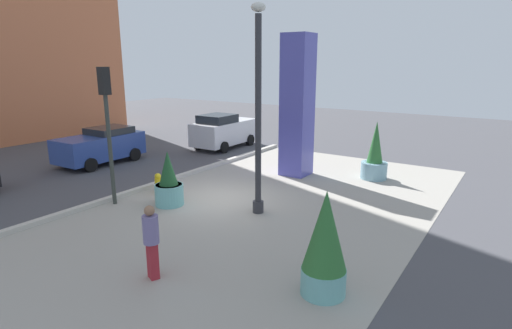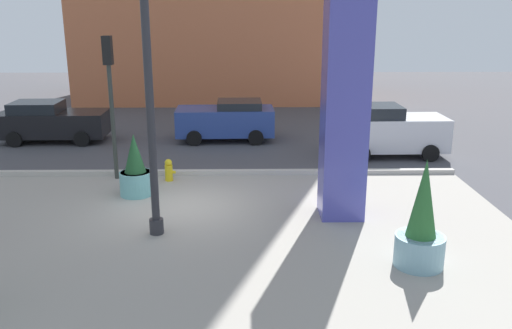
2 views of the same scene
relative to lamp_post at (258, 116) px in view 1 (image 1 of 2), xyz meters
The scene contains 13 objects.
ground_plane 6.78m from the lamp_post, 85.34° to the left, with size 60.00×60.00×0.00m, color #47474C.
plaza_pavement 3.24m from the lamp_post, ahead, with size 18.00×10.00×0.02m, color #9E998E.
curb_strip 5.98m from the lamp_post, 84.54° to the left, with size 18.00×0.24×0.16m, color #B7B2A8.
lamp_post is the anchor object (origin of this frame).
art_pillar_blue 5.04m from the lamp_post, 14.09° to the left, with size 1.14×1.14×6.02m, color #4C4CAD.
potted_plant_mid_plaza 4.00m from the lamp_post, 110.14° to the left, with size 0.99×0.99×1.93m.
potted_plant_curbside 6.80m from the lamp_post, 17.03° to the right, with size 1.10×1.10×2.47m.
potted_plant_by_pillar 5.46m from the lamp_post, 130.58° to the right, with size 0.97×0.97×2.34m.
fire_hydrant 5.23m from the lamp_post, 93.81° to the left, with size 0.36×0.26×0.75m.
traffic_light_corner 5.12m from the lamp_post, 114.11° to the left, with size 0.28×0.42×4.70m.
car_curb_east 11.07m from the lamp_post, 44.16° to the left, with size 4.20×2.15×1.98m.
car_intersection 10.54m from the lamp_post, 82.10° to the left, with size 4.21×2.21×1.72m.
pedestrian_crossing 5.34m from the lamp_post, behind, with size 0.47×0.47×1.77m.
Camera 1 is at (-11.06, -8.94, 4.84)m, focal length 28.48 mm.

